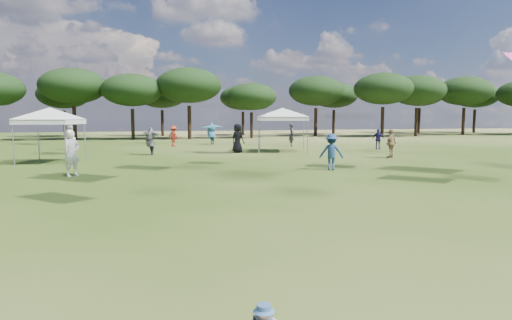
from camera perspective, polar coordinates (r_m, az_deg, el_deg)
The scene contains 4 objects.
tree_line at distance 49.58m, azimuth -10.35°, elevation 9.21°, with size 108.78×17.63×7.77m.
tent_left at distance 24.49m, azimuth -25.81°, elevation 6.02°, with size 5.30×5.30×3.17m.
tent_right at distance 29.26m, azimuth 3.55°, elevation 6.70°, with size 6.47×6.47×3.29m.
festival_crowd at distance 28.37m, azimuth -11.03°, elevation 2.66°, with size 29.95×20.49×1.93m.
Camera 1 is at (-1.77, -1.91, 2.41)m, focal length 30.00 mm.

